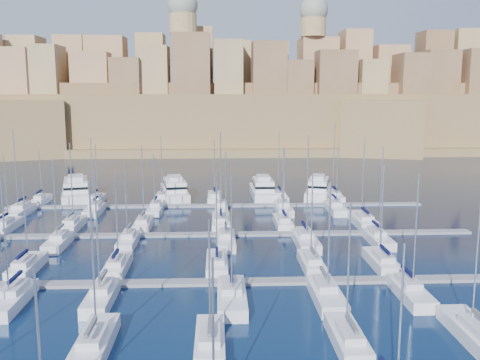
{
  "coord_description": "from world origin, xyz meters",
  "views": [
    {
      "loc": [
        0.39,
        -74.32,
        23.35
      ],
      "look_at": [
        3.77,
        6.0,
        9.83
      ],
      "focal_mm": 40.0,
      "sensor_mm": 36.0,
      "label": 1
    }
  ],
  "objects_px": {
    "motor_yacht_a": "(76,190)",
    "motor_yacht_c": "(263,190)",
    "motor_yacht_d": "(318,189)",
    "sailboat_4": "(348,338)",
    "motor_yacht_b": "(175,190)",
    "sailboat_2": "(95,342)"
  },
  "relations": [
    {
      "from": "motor_yacht_a",
      "to": "motor_yacht_c",
      "type": "relative_size",
      "value": 1.25
    },
    {
      "from": "motor_yacht_c",
      "to": "motor_yacht_d",
      "type": "height_order",
      "value": "same"
    },
    {
      "from": "motor_yacht_a",
      "to": "motor_yacht_c",
      "type": "distance_m",
      "value": 41.18
    },
    {
      "from": "sailboat_4",
      "to": "motor_yacht_a",
      "type": "distance_m",
      "value": 83.34
    },
    {
      "from": "motor_yacht_a",
      "to": "motor_yacht_b",
      "type": "relative_size",
      "value": 1.15
    },
    {
      "from": "sailboat_2",
      "to": "motor_yacht_c",
      "type": "bearing_deg",
      "value": 73.03
    },
    {
      "from": "motor_yacht_d",
      "to": "motor_yacht_b",
      "type": "bearing_deg",
      "value": 179.39
    },
    {
      "from": "sailboat_4",
      "to": "motor_yacht_b",
      "type": "height_order",
      "value": "sailboat_4"
    },
    {
      "from": "motor_yacht_a",
      "to": "motor_yacht_b",
      "type": "height_order",
      "value": "same"
    },
    {
      "from": "motor_yacht_a",
      "to": "motor_yacht_c",
      "type": "bearing_deg",
      "value": -2.17
    },
    {
      "from": "motor_yacht_a",
      "to": "sailboat_2",
      "type": "bearing_deg",
      "value": -74.31
    },
    {
      "from": "sailboat_4",
      "to": "motor_yacht_d",
      "type": "height_order",
      "value": "sailboat_4"
    },
    {
      "from": "sailboat_4",
      "to": "motor_yacht_b",
      "type": "xyz_separation_m",
      "value": [
        -21.37,
        70.15,
        0.99
      ]
    },
    {
      "from": "motor_yacht_a",
      "to": "motor_yacht_d",
      "type": "distance_m",
      "value": 53.51
    },
    {
      "from": "sailboat_2",
      "to": "motor_yacht_b",
      "type": "relative_size",
      "value": 0.91
    },
    {
      "from": "motor_yacht_b",
      "to": "motor_yacht_c",
      "type": "xyz_separation_m",
      "value": [
        19.43,
        -0.39,
        -0.0
      ]
    },
    {
      "from": "sailboat_4",
      "to": "motor_yacht_a",
      "type": "bearing_deg",
      "value": 121.15
    },
    {
      "from": "motor_yacht_b",
      "to": "motor_yacht_d",
      "type": "relative_size",
      "value": 1.04
    },
    {
      "from": "sailboat_4",
      "to": "motor_yacht_d",
      "type": "bearing_deg",
      "value": 81.53
    },
    {
      "from": "motor_yacht_a",
      "to": "motor_yacht_c",
      "type": "height_order",
      "value": "same"
    },
    {
      "from": "sailboat_4",
      "to": "motor_yacht_a",
      "type": "xyz_separation_m",
      "value": [
        -43.1,
        71.32,
        0.99
      ]
    },
    {
      "from": "motor_yacht_a",
      "to": "motor_yacht_d",
      "type": "xyz_separation_m",
      "value": [
        53.49,
        -1.51,
        0.0
      ]
    }
  ]
}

